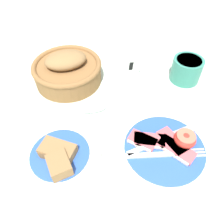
# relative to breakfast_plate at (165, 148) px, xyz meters

# --- Properties ---
(ground_plane) EXTENTS (3.00, 3.00, 0.00)m
(ground_plane) POSITION_rel_breakfast_plate_xyz_m (-0.09, 0.03, -0.01)
(ground_plane) COLOR #B7CCB7
(breakfast_plate) EXTENTS (0.26, 0.26, 0.04)m
(breakfast_plate) POSITION_rel_breakfast_plate_xyz_m (0.00, 0.00, 0.00)
(breakfast_plate) COLOR silver
(breakfast_plate) RESTS_ON ground_plane
(bread_plate) EXTENTS (0.19, 0.19, 0.05)m
(bread_plate) POSITION_rel_breakfast_plate_xyz_m (-0.25, -0.02, 0.00)
(bread_plate) COLOR silver
(bread_plate) RESTS_ON ground_plane
(sugar_cup) EXTENTS (0.09, 0.09, 0.07)m
(sugar_cup) POSITION_rel_breakfast_plate_xyz_m (0.11, 0.26, 0.03)
(sugar_cup) COLOR #337F6B
(sugar_cup) RESTS_ON ground_plane
(bread_basket) EXTENTS (0.21, 0.21, 0.10)m
(bread_basket) POSITION_rel_breakfast_plate_xyz_m (-0.26, 0.26, 0.03)
(bread_basket) COLOR brown
(bread_basket) RESTS_ON ground_plane
(number_card) EXTENTS (0.06, 0.05, 0.07)m
(number_card) POSITION_rel_breakfast_plate_xyz_m (-0.06, 0.29, 0.03)
(number_card) COLOR white
(number_card) RESTS_ON ground_plane
(teaspoon_by_saucer) EXTENTS (0.19, 0.05, 0.01)m
(teaspoon_by_saucer) POSITION_rel_breakfast_plate_xyz_m (-0.15, 0.14, -0.01)
(teaspoon_by_saucer) COLOR silver
(teaspoon_by_saucer) RESTS_ON ground_plane
(fork_on_cloth) EXTENTS (0.19, 0.04, 0.01)m
(fork_on_cloth) POSITION_rel_breakfast_plate_xyz_m (-0.16, -0.13, -0.01)
(fork_on_cloth) COLOR silver
(fork_on_cloth) RESTS_ON ground_plane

